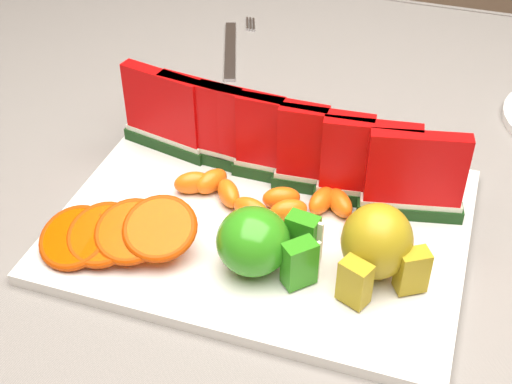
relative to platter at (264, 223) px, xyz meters
name	(u,v)px	position (x,y,z in m)	size (l,w,h in m)	color
table	(336,260)	(0.06, 0.08, -0.11)	(1.40, 0.90, 0.75)	#4D2817
tablecloth	(340,220)	(0.06, 0.08, -0.05)	(1.53, 1.03, 0.20)	slate
platter	(264,223)	(0.00, 0.00, 0.00)	(0.40, 0.30, 0.01)	silver
apple_cluster	(261,243)	(0.02, -0.07, 0.04)	(0.11, 0.09, 0.06)	#30830C
pear_cluster	(378,245)	(0.12, -0.04, 0.04)	(0.09, 0.09, 0.07)	#A4620D
fork	(232,48)	(-0.16, 0.35, 0.00)	(0.07, 0.19, 0.00)	silver
watermelon_row	(281,144)	(0.00, 0.07, 0.05)	(0.39, 0.07, 0.10)	#0A3E12
orange_fan_front	(117,233)	(-0.12, -0.09, 0.03)	(0.16, 0.11, 0.05)	#E14F18
orange_fan_back	(253,134)	(-0.05, 0.12, 0.02)	(0.24, 0.10, 0.04)	#E14F18
tangerine_segments	(285,203)	(0.02, 0.02, 0.02)	(0.25, 0.08, 0.02)	orange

